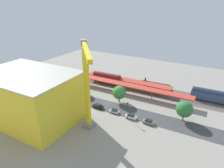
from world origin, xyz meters
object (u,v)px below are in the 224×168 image
(platform_canopy_near, at_px, (123,84))
(parked_car_2, at_px, (114,111))
(tower_crane, at_px, (87,83))
(parked_car_3, at_px, (98,106))
(box_truck_0, at_px, (59,94))
(parked_car_1, at_px, (131,117))
(construction_building, at_px, (30,97))
(locomotive, at_px, (157,86))
(freight_coach_far, at_px, (107,78))
(traffic_light, at_px, (128,108))
(passenger_coach, at_px, (213,96))
(street_tree_1, at_px, (119,92))
(street_tree_2, at_px, (184,109))
(street_tree_0, at_px, (81,85))
(parked_car_0, at_px, (149,122))
(platform_canopy_far, at_px, (127,80))

(platform_canopy_near, bearing_deg, parked_car_2, 107.62)
(tower_crane, bearing_deg, parked_car_3, -68.26)
(parked_car_2, xyz_separation_m, box_truck_0, (29.42, 0.52, 0.87))
(parked_car_1, height_order, construction_building, construction_building)
(platform_canopy_near, bearing_deg, locomotive, -140.92)
(parked_car_3, bearing_deg, freight_coach_far, -66.58)
(freight_coach_far, bearing_deg, locomotive, -168.54)
(freight_coach_far, relative_size, parked_car_1, 3.76)
(parked_car_2, distance_m, traffic_light, 7.76)
(locomotive, distance_m, tower_crane, 47.93)
(platform_canopy_near, bearing_deg, parked_car_3, 84.40)
(passenger_coach, height_order, parked_car_1, passenger_coach)
(parked_car_2, xyz_separation_m, traffic_light, (-6.48, 1.41, 4.03))
(street_tree_1, bearing_deg, traffic_light, 131.11)
(freight_coach_far, xyz_separation_m, tower_crane, (-16.28, 38.67, 14.72))
(passenger_coach, height_order, tower_crane, tower_crane)
(locomotive, relative_size, street_tree_2, 1.97)
(passenger_coach, relative_size, street_tree_0, 2.51)
(parked_car_0, distance_m, street_tree_0, 38.66)
(parked_car_0, relative_size, parked_car_3, 0.90)
(platform_canopy_near, height_order, passenger_coach, passenger_coach)
(platform_canopy_far, height_order, parked_car_3, platform_canopy_far)
(parked_car_3, distance_m, construction_building, 26.93)
(parked_car_2, distance_m, tower_crane, 22.16)
(parked_car_3, height_order, box_truck_0, box_truck_0)
(platform_canopy_near, bearing_deg, passenger_coach, -164.19)
(parked_car_0, distance_m, parked_car_2, 14.67)
(platform_canopy_near, distance_m, tower_crane, 35.66)
(platform_canopy_near, xyz_separation_m, platform_canopy_far, (1.09, -7.34, -0.68))
(platform_canopy_near, height_order, tower_crane, tower_crane)
(parked_car_2, height_order, tower_crane, tower_crane)
(parked_car_0, bearing_deg, parked_car_1, -0.05)
(parked_car_1, xyz_separation_m, street_tree_1, (10.32, -9.52, 3.85))
(platform_canopy_near, bearing_deg, tower_crane, 96.31)
(freight_coach_far, relative_size, street_tree_1, 2.13)
(construction_building, bearing_deg, passenger_coach, -141.84)
(parked_car_2, xyz_separation_m, street_tree_0, (22.91, -7.88, 3.91))
(construction_building, xyz_separation_m, box_truck_0, (4.10, -18.36, -7.48))
(parked_car_1, xyz_separation_m, street_tree_2, (-17.62, -8.57, 4.12))
(traffic_light, bearing_deg, parked_car_3, -5.19)
(platform_canopy_far, bearing_deg, parked_car_3, 88.30)
(locomotive, xyz_separation_m, tower_crane, (10.16, 44.03, 15.98))
(locomotive, height_order, street_tree_0, street_tree_0)
(platform_canopy_far, height_order, street_tree_0, street_tree_0)
(platform_canopy_far, height_order, locomotive, locomotive)
(street_tree_2, bearing_deg, street_tree_0, 0.41)
(parked_car_3, bearing_deg, street_tree_2, -165.87)
(construction_building, height_order, street_tree_2, construction_building)
(platform_canopy_far, distance_m, parked_car_0, 34.53)
(parked_car_3, xyz_separation_m, traffic_light, (-14.37, 1.30, 3.95))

